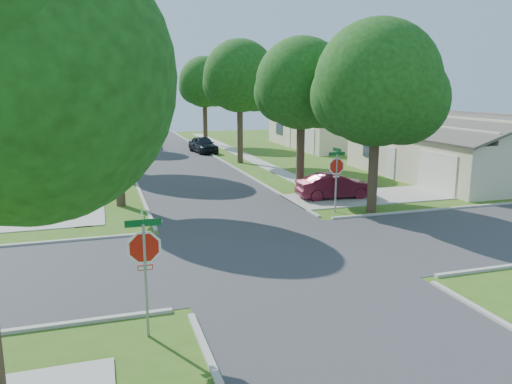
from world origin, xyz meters
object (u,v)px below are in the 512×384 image
object	(u,v)px
tree_e_mid	(240,79)
car_curb_west	(146,140)
stop_sign_ne	(336,169)
tree_w_far	(106,89)
stop_sign_sw	(144,253)
car_driveway	(335,186)
tree_w_mid	(109,75)
car_curb_east	(203,145)
tree_ne_corner	(378,89)
tree_e_near	(302,88)
house_ne_near	(452,153)
house_ne_far	(329,131)
tree_e_far	(205,84)
tree_w_near	(115,77)

from	to	relation	value
tree_e_mid	car_curb_west	size ratio (longest dim) A/B	1.90
stop_sign_ne	tree_w_far	xyz separation A→B (m)	(-9.35, 29.31, 3.48)
stop_sign_sw	car_driveway	distance (m)	16.19
tree_w_mid	car_curb_east	size ratio (longest dim) A/B	2.26
tree_ne_corner	stop_sign_ne	bearing A→B (deg)	163.45
car_driveway	tree_e_near	bearing A→B (deg)	41.93
car_driveway	car_curb_east	bearing A→B (deg)	12.23
tree_e_mid	house_ne_near	size ratio (longest dim) A/B	0.68
tree_w_mid	house_ne_near	xyz separation A→B (m)	(20.63, -10.01, -4.97)
house_ne_far	car_driveway	size ratio (longest dim) A/B	3.41
tree_e_far	house_ne_far	bearing A→B (deg)	-24.03
tree_w_mid	house_ne_far	distance (m)	22.68
tree_e_far	tree_w_mid	xyz separation A→B (m)	(-9.39, -13.00, 0.51)
tree_e_far	house_ne_far	size ratio (longest dim) A/B	0.64
stop_sign_sw	tree_e_mid	distance (m)	27.71
tree_w_mid	tree_w_far	distance (m)	13.04
stop_sign_ne	tree_ne_corner	world-z (taller)	tree_ne_corner
tree_w_mid	tree_ne_corner	bearing A→B (deg)	-56.78
car_curb_east	car_driveway	bearing A→B (deg)	-89.77
tree_ne_corner	car_curb_east	size ratio (longest dim) A/B	2.04
tree_w_near	tree_w_far	world-z (taller)	tree_w_near
tree_e_near	car_curb_west	world-z (taller)	tree_e_near
stop_sign_ne	tree_w_mid	size ratio (longest dim) A/B	0.31
tree_ne_corner	car_driveway	size ratio (longest dim) A/B	2.17
stop_sign_sw	tree_e_far	bearing A→B (deg)	76.27
tree_w_near	tree_ne_corner	distance (m)	12.02
car_driveway	tree_e_mid	bearing A→B (deg)	9.65
tree_e_mid	tree_w_mid	distance (m)	9.40
tree_e_mid	tree_e_far	xyz separation A→B (m)	(-0.00, 13.00, -0.27)
tree_e_far	car_curb_east	xyz separation A→B (m)	(-1.55, -6.16, -5.26)
stop_sign_ne	tree_w_far	distance (m)	30.96
tree_w_far	car_driveway	xyz separation A→B (m)	(10.65, -26.63, -4.85)
tree_w_near	car_curb_west	size ratio (longest dim) A/B	1.85
house_ne_near	car_curb_west	bearing A→B (deg)	126.95
tree_w_mid	stop_sign_ne	bearing A→B (deg)	-60.20
tree_w_near	tree_ne_corner	bearing A→B (deg)	-23.56
car_curb_west	tree_e_far	bearing A→B (deg)	-175.33
stop_sign_ne	tree_ne_corner	xyz separation A→B (m)	(1.66, -0.49, 3.56)
stop_sign_ne	car_curb_west	size ratio (longest dim) A/B	0.62
stop_sign_sw	tree_w_far	size ratio (longest dim) A/B	0.37
stop_sign_sw	tree_e_near	bearing A→B (deg)	55.41
tree_w_near	house_ne_far	bearing A→B (deg)	44.09
stop_sign_sw	house_ne_far	distance (m)	39.55
tree_w_far	house_ne_near	world-z (taller)	tree_w_far
car_driveway	tree_w_near	bearing A→B (deg)	85.74
car_curb_east	stop_sign_ne	bearing A→B (deg)	-93.85
tree_ne_corner	house_ne_far	size ratio (longest dim) A/B	0.64
house_ne_near	car_driveway	bearing A→B (deg)	-160.09
stop_sign_ne	tree_e_far	bearing A→B (deg)	89.90
tree_e_near	house_ne_near	size ratio (longest dim) A/B	0.61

